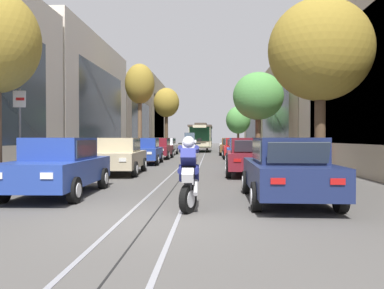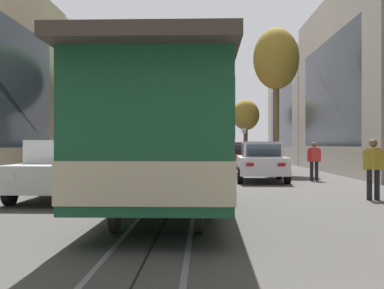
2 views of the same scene
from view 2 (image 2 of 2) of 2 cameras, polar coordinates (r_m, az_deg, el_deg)
name	(u,v)px [view 2 (image 2 of 2)]	position (r m, az deg, el deg)	size (l,w,h in m)	color
ground_plane	(187,177)	(22.42, -0.59, -3.75)	(160.00, 160.00, 0.00)	#4C4947
trolley_track_rails	(183,185)	(18.08, -1.05, -4.64)	(1.14, 71.50, 0.01)	gray
parked_car_blue_near_left	(229,152)	(44.80, 4.23, -0.85)	(2.08, 4.40, 1.58)	#233D93
parked_car_beige_second_left	(230,153)	(38.76, 4.39, -0.98)	(2.13, 4.42, 1.58)	#C1B28E
parked_car_blue_mid_left	(236,155)	(32.36, 5.04, -1.18)	(2.11, 4.41, 1.58)	#233D93
parked_car_maroon_fourth_left	(242,157)	(26.57, 5.80, -1.44)	(2.04, 4.38, 1.58)	maroon
parked_car_white_fifth_left	(261,161)	(20.03, 7.90, -1.91)	(2.10, 4.40, 1.58)	silver
parked_car_navy_near_right	(162,152)	(45.74, -3.43, -0.83)	(2.04, 4.38, 1.58)	#19234C
parked_car_maroon_second_right	(158,153)	(39.08, -3.86, -0.97)	(2.11, 4.41, 1.58)	maroon
parked_car_blue_mid_right	(147,155)	(33.07, -5.20, -1.15)	(2.09, 4.40, 1.58)	#233D93
parked_car_red_fourth_right	(132,157)	(26.26, -6.94, -1.45)	(2.03, 4.37, 1.58)	red
parked_car_brown_fifth_right	(113,161)	(20.38, -9.08, -1.88)	(2.13, 4.42, 1.58)	brown
parked_car_white_sixth_right	(63,169)	(13.80, -14.57, -2.78)	(2.07, 4.39, 1.58)	silver
street_tree_kerb_left_near	(246,116)	(45.41, 6.19, 3.30)	(2.45, 2.12, 5.52)	brown
street_tree_kerb_left_second	(276,60)	(26.07, 9.61, 9.48)	(2.33, 2.24, 7.43)	brown
street_tree_kerb_right_near	(141,111)	(43.19, -5.86, 3.82)	(3.30, 2.66, 6.00)	#4C3826
street_tree_kerb_right_second	(96,80)	(26.39, -10.94, 7.23)	(3.90, 3.42, 6.67)	brown
cable_car_trolley	(168,135)	(10.36, -2.79, 1.07)	(2.67, 9.15, 3.28)	#1E5B38
motorcycle_with_rider	(188,151)	(46.63, -0.44, -0.70)	(0.53, 1.88, 1.70)	black
pedestrian_on_left_pavement	(101,152)	(36.42, -10.40, -0.83)	(0.55, 0.33, 1.65)	slate
pedestrian_on_right_pavement	(314,159)	(20.66, 13.81, -1.61)	(0.55, 0.33, 1.57)	black
pedestrian_crossing_far	(373,166)	(13.94, 20.04, -2.30)	(0.55, 0.42, 1.61)	black
fire_hydrant	(254,159)	(37.05, 7.10, -1.61)	(0.40, 0.22, 0.84)	red
street_sign_post	(244,140)	(44.48, 5.96, 0.50)	(0.36, 0.08, 3.00)	slate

